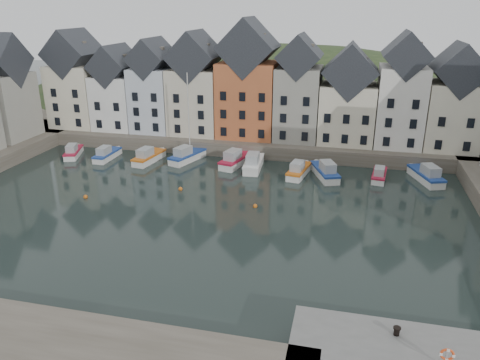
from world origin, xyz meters
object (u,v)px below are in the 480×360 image
(life_ring_post, at_px, (447,355))
(boat_d, at_px, (187,156))
(boat_a, at_px, (73,152))
(mooring_bollard, at_px, (397,331))

(life_ring_post, bearing_deg, boat_d, 127.50)
(boat_a, bearing_deg, boat_d, -13.29)
(boat_a, height_order, life_ring_post, life_ring_post)
(boat_d, height_order, mooring_bollard, boat_d)
(boat_a, distance_m, boat_d, 17.39)
(mooring_bollard, height_order, life_ring_post, life_ring_post)
(boat_d, distance_m, life_ring_post, 47.67)
(boat_a, xyz_separation_m, life_ring_post, (46.30, -36.04, 2.21))
(mooring_bollard, bearing_deg, boat_d, 126.73)
(boat_a, distance_m, life_ring_post, 58.71)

